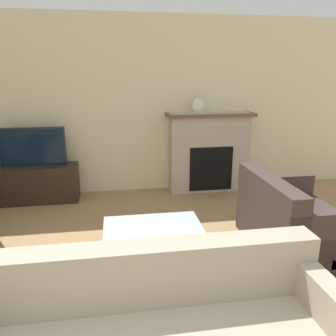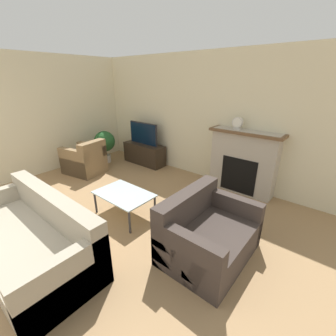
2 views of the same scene
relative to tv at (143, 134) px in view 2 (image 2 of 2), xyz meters
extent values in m
cube|color=beige|center=(1.11, 0.32, 0.52)|extent=(8.10, 0.06, 2.70)
cube|color=beige|center=(-1.48, -2.01, 0.52)|extent=(0.06, 7.61, 2.70)
cube|color=#B2A899|center=(2.66, 0.13, -0.20)|extent=(1.26, 0.33, 1.26)
cube|color=black|center=(2.66, -0.04, -0.43)|extent=(0.69, 0.01, 0.70)
cube|color=brown|center=(2.66, 0.10, 0.40)|extent=(1.38, 0.39, 0.05)
cube|color=#2D2319|center=(0.00, 0.00, -0.56)|extent=(1.20, 0.42, 0.54)
cube|color=#232328|center=(0.00, 0.00, 0.00)|extent=(0.93, 0.05, 0.57)
cube|color=black|center=(0.00, -0.02, 0.00)|extent=(0.89, 0.01, 0.53)
cube|color=#9E937F|center=(1.38, -3.42, -0.62)|extent=(2.16, 0.95, 0.42)
cube|color=#9E937F|center=(1.38, -3.05, -0.21)|extent=(2.16, 0.20, 0.40)
cube|color=#9E937F|center=(0.37, -3.42, -0.50)|extent=(0.14, 0.95, 0.66)
cube|color=#9E937F|center=(2.39, -3.42, -0.50)|extent=(0.14, 0.95, 0.66)
cube|color=#3D332D|center=(3.09, -1.88, -0.62)|extent=(0.91, 1.22, 0.42)
cube|color=#3D332D|center=(2.73, -1.88, -0.21)|extent=(0.20, 1.22, 0.40)
cube|color=#3D332D|center=(3.09, -2.43, -0.50)|extent=(0.91, 0.14, 0.66)
cube|color=#3D332D|center=(3.09, -1.34, -0.50)|extent=(0.91, 0.14, 0.66)
cube|color=#8C704C|center=(-0.69, -1.38, -0.62)|extent=(0.99, 0.86, 0.42)
cube|color=#8C704C|center=(-0.36, -1.32, -0.21)|extent=(0.33, 0.73, 0.40)
cube|color=#8C704C|center=(-0.74, -1.10, -0.50)|extent=(0.88, 0.30, 0.66)
cube|color=#8C704C|center=(-0.63, -1.66, -0.50)|extent=(0.88, 0.30, 0.66)
cylinder|color=#333338|center=(1.08, -2.25, -0.63)|extent=(0.04, 0.04, 0.39)
cylinder|color=#333338|center=(1.95, -2.25, -0.63)|extent=(0.04, 0.04, 0.39)
cylinder|color=#333338|center=(1.08, -1.70, -0.63)|extent=(0.04, 0.04, 0.39)
cylinder|color=#333338|center=(1.95, -1.70, -0.63)|extent=(0.04, 0.04, 0.39)
cube|color=silver|center=(1.52, -1.97, -0.43)|extent=(0.95, 0.63, 0.02)
cylinder|color=beige|center=(-0.88, -0.61, -0.72)|extent=(0.24, 0.24, 0.21)
cylinder|color=#4C3823|center=(-0.88, -0.61, -0.54)|extent=(0.03, 0.03, 0.16)
sphere|color=#235628|center=(-0.88, -0.61, -0.23)|extent=(0.55, 0.55, 0.55)
cube|color=beige|center=(2.45, 0.13, 0.44)|extent=(0.14, 0.07, 0.03)
cylinder|color=beige|center=(2.45, 0.13, 0.56)|extent=(0.20, 0.07, 0.20)
cylinder|color=white|center=(2.45, 0.09, 0.56)|extent=(0.17, 0.00, 0.17)
camera|label=1|loc=(1.21, -4.84, 1.00)|focal=35.00mm
camera|label=2|loc=(4.17, -4.03, 1.35)|focal=24.00mm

